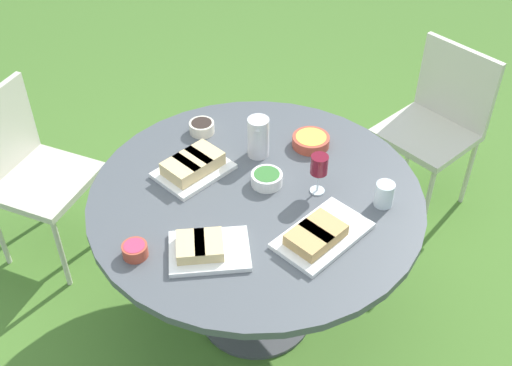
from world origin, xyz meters
TOP-DOWN VIEW (x-y plane):
  - ground_plane at (0.00, 0.00)m, footprint 40.00×40.00m
  - dining_table at (0.00, 0.00)m, footprint 1.34×1.34m
  - chair_near_left at (-0.91, 0.90)m, footprint 0.61×0.61m
  - chair_near_right at (-0.39, -1.12)m, footprint 0.55×0.54m
  - water_pitcher at (-0.26, -0.01)m, footprint 0.10×0.09m
  - wine_glass at (-0.03, 0.24)m, footprint 0.07×0.07m
  - platter_bread_main at (0.33, -0.16)m, footprint 0.26×0.32m
  - platter_charcuterie at (-0.12, -0.27)m, footprint 0.37×0.36m
  - platter_sandwich_side at (0.24, 0.25)m, footprint 0.41×0.40m
  - bowl_fries at (-0.34, 0.22)m, footprint 0.16×0.16m
  - bowl_salad at (-0.07, 0.04)m, footprint 0.13×0.13m
  - bowl_olives at (-0.41, -0.27)m, footprint 0.11×0.11m
  - bowl_dip_red at (0.35, -0.41)m, footprint 0.09×0.09m
  - cup_water_near at (0.03, 0.50)m, footprint 0.07×0.07m

SIDE VIEW (x-z plane):
  - ground_plane at x=0.00m, z-range 0.00..0.00m
  - chair_near_left at x=-0.91m, z-range 0.08..0.97m
  - chair_near_right at x=-0.39m, z-range 0.08..0.97m
  - dining_table at x=0.00m, z-range 0.27..1.02m
  - platter_bread_main at x=0.33m, z-range 0.74..0.80m
  - platter_sandwich_side at x=0.24m, z-range 0.74..0.81m
  - bowl_fries at x=-0.34m, z-range 0.75..0.80m
  - bowl_dip_red at x=0.35m, z-range 0.75..0.80m
  - bowl_olives at x=-0.41m, z-range 0.75..0.80m
  - bowl_salad at x=-0.07m, z-range 0.75..0.80m
  - platter_charcuterie at x=-0.12m, z-range 0.74..0.82m
  - cup_water_near at x=0.03m, z-range 0.75..0.85m
  - water_pitcher at x=-0.26m, z-range 0.75..0.93m
  - wine_glass at x=-0.03m, z-range 0.79..0.96m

